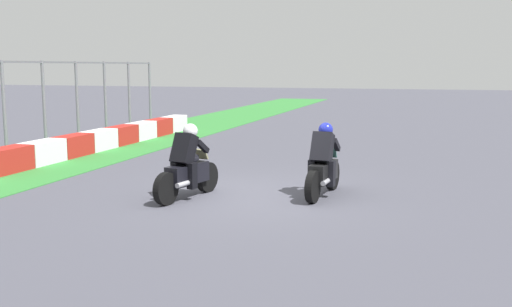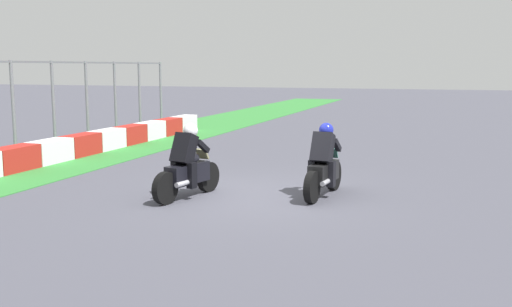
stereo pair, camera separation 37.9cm
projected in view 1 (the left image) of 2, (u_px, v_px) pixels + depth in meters
ground_plane at (254, 196)px, 12.21m from camera, size 120.00×120.00×0.00m
rider_lane_a at (323, 166)px, 12.11m from camera, size 2.04×0.57×1.51m
rider_lane_b at (187, 168)px, 11.89m from camera, size 2.02×0.64×1.51m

